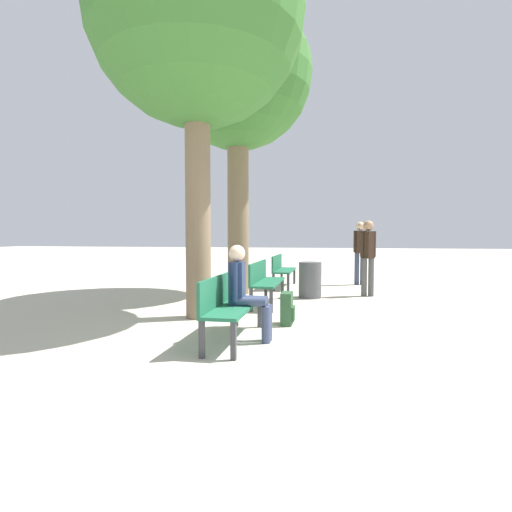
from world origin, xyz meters
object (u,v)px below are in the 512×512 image
Objects in this scene: person_seated at (246,289)px; bench_row_0 at (229,301)px; bench_row_1 at (264,279)px; tree_row_0 at (197,19)px; pedestrian_mid at (360,249)px; trash_bin at (310,280)px; bench_row_2 at (281,268)px; backpack at (287,309)px; tree_row_1 at (238,78)px; pedestrian_near at (368,253)px.

bench_row_0 is at bearing -174.55° from person_seated.
bench_row_1 is 2.73m from person_seated.
tree_row_0 is (-0.86, -1.44, 4.33)m from bench_row_1.
trash_bin is at bearing -115.22° from pedestrian_mid.
bench_row_2 is at bearing 90.00° from bench_row_1.
backpack is (1.50, -0.24, -4.59)m from tree_row_0.
tree_row_1 is (-0.86, 1.40, 4.48)m from bench_row_1.
bench_row_0 is at bearing -78.30° from tree_row_1.
pedestrian_near is (1.46, 3.21, 0.73)m from backpack.
bench_row_2 is at bearing 90.00° from bench_row_0.
tree_row_1 reaches higher than pedestrian_mid.
backpack is 5.59m from pedestrian_mid.
person_seated is at bearing -113.92° from pedestrian_near.
trash_bin is (1.70, 2.50, -4.44)m from tree_row_0.
pedestrian_near is at bearing 45.03° from tree_row_0.
tree_row_1 reaches higher than tree_row_0.
pedestrian_near is (2.96, 0.13, -4.02)m from tree_row_1.
bench_row_2 reaches higher than trash_bin.
pedestrian_near reaches higher than backpack.
bench_row_0 is 3.42× the size of backpack.
bench_row_2 reaches higher than backpack.
bench_row_2 is 6.07m from tree_row_0.
pedestrian_near is 2.14m from pedestrian_mid.
pedestrian_near reaches higher than bench_row_1.
pedestrian_mid is 2.23× the size of trash_bin.
pedestrian_near reaches higher than trash_bin.
tree_row_0 reaches higher than backpack.
bench_row_2 is at bearing 116.75° from trash_bin.
pedestrian_mid is at bearing 72.09° from bench_row_0.
bench_row_0 is 0.27m from person_seated.
bench_row_1 is 2.16× the size of trash_bin.
bench_row_2 is at bearing 150.07° from pedestrian_near.
pedestrian_near is (2.10, 4.26, 0.46)m from bench_row_0.
bench_row_1 is (0.00, 2.74, 0.00)m from bench_row_0.
backpack is (1.50, -3.08, -4.75)m from tree_row_1.
trash_bin is (1.70, -0.33, -4.60)m from tree_row_1.
person_seated is (1.08, -1.28, -4.17)m from tree_row_0.
pedestrian_mid is at bearing 37.81° from tree_row_1.
bench_row_1 is 1.82m from backpack.
tree_row_0 is at bearing -120.80° from bench_row_1.
bench_row_0 reaches higher than backpack.
pedestrian_near is at bearing 66.08° from person_seated.
bench_row_1 is 0.25× the size of tree_row_1.
bench_row_2 is 1.88m from trash_bin.
bench_row_1 is 2.74m from bench_row_2.
trash_bin is at bearing 51.61° from bench_row_1.
bench_row_2 is 0.99× the size of pedestrian_near.
person_seated is 6.66m from pedestrian_mid.
bench_row_0 is 6.16m from tree_row_1.
tree_row_1 is (-0.86, -1.34, 4.48)m from bench_row_2.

